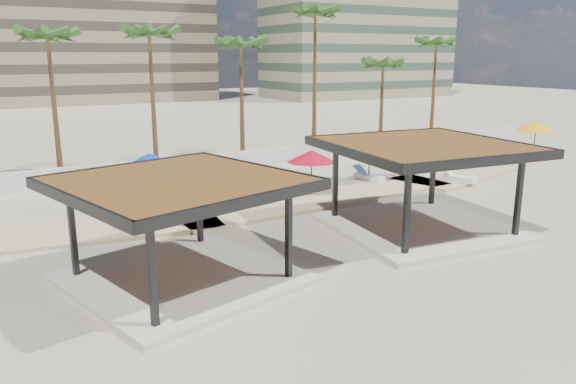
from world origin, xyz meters
The scene contains 21 objects.
ground centered at (0.00, 0.00, 0.00)m, with size 200.00×200.00×0.00m, color tan.
promenade centered at (2.00, 7.67, 0.06)m, with size 44.45×7.97×0.24m.
boundary_wall centered at (0.00, 16.00, 0.60)m, with size 56.00×0.30×1.20m, color silver.
building_mid centered at (4.00, 78.00, 14.27)m, with size 38.00×16.00×30.40m.
pavilion_central centered at (2.91, 0.45, 2.25)m, with size 8.14×8.14×3.77m.
pavilion_west centered at (-7.85, 0.07, 2.09)m, with size 8.36×8.36×3.50m.
umbrella_b centered at (-6.06, 5.80, 2.26)m, with size 3.00×3.00×2.43m.
umbrella_c centered at (1.85, 7.53, 2.18)m, with size 3.11×3.11×2.33m.
umbrella_d centered at (6.51, 8.67, 2.66)m, with size 3.28×3.28×2.88m.
umbrella_e centered at (21.80, 9.20, 2.35)m, with size 3.58×3.58×2.53m.
umbrella_f centered at (-6.14, 9.19, 2.41)m, with size 3.79×3.79×2.60m.
lounger_a centered at (-3.04, 7.84, 0.39)m, with size 1.31×2.37×0.86m.
lounger_b centered at (6.50, 8.67, 0.37)m, with size 1.01×2.13×0.78m.
lounger_c centered at (10.81, 5.84, 0.36)m, with size 1.35×2.12×0.77m.
lounger_d centered at (15.89, 9.03, 0.38)m, with size 2.07×2.10×0.85m.
palm_c centered at (-9.00, 18.10, 8.05)m, with size 3.00×3.00×9.20m.
palm_d centered at (-3.00, 18.90, 8.29)m, with size 3.00×3.00×9.46m.
palm_e centered at (3.00, 18.40, 7.70)m, with size 3.00×3.00×8.84m.
palm_f centered at (9.00, 18.60, 9.80)m, with size 3.00×3.00×11.08m.
palm_g centered at (15.00, 18.20, 6.41)m, with size 3.00×3.00×7.47m.
palm_h centered at (21.00, 18.80, 7.98)m, with size 3.00×3.00×9.14m.
Camera 1 is at (-13.40, -16.74, 7.28)m, focal length 35.00 mm.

